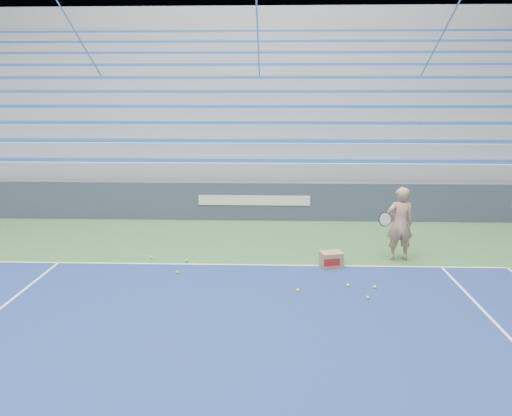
# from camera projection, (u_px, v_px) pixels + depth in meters

# --- Properties ---
(sponsor_barrier) EXTENTS (30.00, 0.32, 1.10)m
(sponsor_barrier) POSITION_uv_depth(u_px,v_px,m) (255.00, 201.00, 14.46)
(sponsor_barrier) COLOR #373F54
(sponsor_barrier) RESTS_ON ground
(bleachers) EXTENTS (31.00, 9.15, 7.30)m
(bleachers) POSITION_uv_depth(u_px,v_px,m) (260.00, 125.00, 19.62)
(bleachers) COLOR #999CA2
(bleachers) RESTS_ON ground
(tennis_player) EXTENTS (0.92, 0.84, 1.64)m
(tennis_player) POSITION_uv_depth(u_px,v_px,m) (400.00, 224.00, 10.89)
(tennis_player) COLOR tan
(tennis_player) RESTS_ON ground
(ball_box) EXTENTS (0.51, 0.44, 0.33)m
(ball_box) POSITION_uv_depth(u_px,v_px,m) (331.00, 260.00, 10.55)
(ball_box) COLOR #A37A4F
(ball_box) RESTS_ON ground
(tennis_ball_0) EXTENTS (0.07, 0.07, 0.07)m
(tennis_ball_0) POSITION_uv_depth(u_px,v_px,m) (151.00, 258.00, 11.09)
(tennis_ball_0) COLOR #C3E22E
(tennis_ball_0) RESTS_ON ground
(tennis_ball_1) EXTENTS (0.07, 0.07, 0.07)m
(tennis_ball_1) POSITION_uv_depth(u_px,v_px,m) (348.00, 286.00, 9.48)
(tennis_ball_1) COLOR #C3E22E
(tennis_ball_1) RESTS_ON ground
(tennis_ball_2) EXTENTS (0.07, 0.07, 0.07)m
(tennis_ball_2) POSITION_uv_depth(u_px,v_px,m) (368.00, 298.00, 8.92)
(tennis_ball_2) COLOR #C3E22E
(tennis_ball_2) RESTS_ON ground
(tennis_ball_3) EXTENTS (0.07, 0.07, 0.07)m
(tennis_ball_3) POSITION_uv_depth(u_px,v_px,m) (375.00, 287.00, 9.41)
(tennis_ball_3) COLOR #C3E22E
(tennis_ball_3) RESTS_ON ground
(tennis_ball_4) EXTENTS (0.07, 0.07, 0.07)m
(tennis_ball_4) POSITION_uv_depth(u_px,v_px,m) (325.00, 266.00, 10.56)
(tennis_ball_4) COLOR #C3E22E
(tennis_ball_4) RESTS_ON ground
(tennis_ball_5) EXTENTS (0.07, 0.07, 0.07)m
(tennis_ball_5) POSITION_uv_depth(u_px,v_px,m) (298.00, 290.00, 9.25)
(tennis_ball_5) COLOR #C3E22E
(tennis_ball_5) RESTS_ON ground
(tennis_ball_6) EXTENTS (0.07, 0.07, 0.07)m
(tennis_ball_6) POSITION_uv_depth(u_px,v_px,m) (186.00, 261.00, 10.88)
(tennis_ball_6) COLOR #C3E22E
(tennis_ball_6) RESTS_ON ground
(tennis_ball_7) EXTENTS (0.07, 0.07, 0.07)m
(tennis_ball_7) POSITION_uv_depth(u_px,v_px,m) (177.00, 272.00, 10.19)
(tennis_ball_7) COLOR #C3E22E
(tennis_ball_7) RESTS_ON ground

